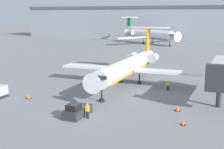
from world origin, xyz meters
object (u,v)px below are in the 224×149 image
Objects in this scene: traffic_cone_right at (177,108)px; jet_bridge at (222,71)px; airplane_main at (129,66)px; traffic_cone_left at (28,96)px; airplane_parked_far_right at (150,35)px; worker_by_wing at (168,85)px; pushback_tug at (77,111)px; traffic_cone_mid at (183,122)px; worker_near_tug at (87,111)px.

jet_bridge reaches higher than traffic_cone_right.
airplane_main is 18.29m from traffic_cone_left.
traffic_cone_right is at bearing -126.30° from jet_bridge.
airplane_parked_far_right reaches higher than traffic_cone_right.
airplane_parked_far_right reaches higher than worker_by_wing.
traffic_cone_left is at bearing -161.19° from jet_bridge.
airplane_main is 16.84m from jet_bridge.
traffic_cone_right is (21.40, 2.44, 0.02)m from traffic_cone_left.
worker_by_wing is 0.06× the size of airplane_parked_far_right.
pushback_tug is 12.84m from traffic_cone_right.
traffic_cone_left is 27.92m from jet_bridge.
worker_by_wing is 16.10m from traffic_cone_mid.
jet_bridge reaches higher than worker_near_tug.
pushback_tug is at bearing -148.45° from traffic_cone_right.
airplane_main is at bearing 94.78° from worker_near_tug.
traffic_cone_left is at bearing 157.73° from pushback_tug.
jet_bridge is (32.74, -80.67, 0.65)m from airplane_parked_far_right.
traffic_cone_left is at bearing -144.50° from worker_by_wing.
traffic_cone_right is (11.00, -12.32, -2.92)m from airplane_main.
worker_near_tug is at bearing -169.23° from traffic_cone_mid.
airplane_parked_far_right is (-27.99, 87.14, 3.41)m from traffic_cone_right.
traffic_cone_left is at bearing -85.79° from airplane_parked_far_right.
traffic_cone_right is (9.38, 7.02, -0.59)m from worker_near_tug.
traffic_cone_right reaches higher than traffic_cone_left.
pushback_tug is at bearing -139.96° from jet_bridge.
airplane_main reaches higher than traffic_cone_mid.
traffic_cone_mid is (10.93, 2.08, -0.65)m from worker_near_tug.
worker_by_wing is 0.13× the size of jet_bridge.
jet_bridge reaches higher than traffic_cone_left.
traffic_cone_left is at bearing 173.78° from traffic_cone_mid.
traffic_cone_mid is at bearing -105.67° from jet_bridge.
jet_bridge is at bearing -25.12° from worker_by_wing.
jet_bridge is at bearing 40.04° from pushback_tug.
pushback_tug is at bearing -79.70° from airplane_parked_far_right.
pushback_tug is 6.20× the size of traffic_cone_mid.
worker_near_tug is 2.25× the size of traffic_cone_right.
traffic_cone_left reaches higher than traffic_cone_mid.
airplane_parked_far_right reaches higher than jet_bridge.
traffic_cone_left is (-10.40, -14.75, -2.94)m from airplane_main.
traffic_cone_left is at bearing -173.50° from traffic_cone_right.
worker_near_tug is 96.02m from airplane_parked_far_right.
traffic_cone_mid is at bearing -71.72° from worker_by_wing.
worker_by_wing is (7.51, -1.98, -2.41)m from airplane_main.
worker_near_tug is at bearing -10.91° from pushback_tug.
airplane_parked_far_right is (-18.61, 94.16, 2.82)m from worker_near_tug.
jet_bridge reaches higher than worker_by_wing.
traffic_cone_left is 0.96× the size of traffic_cone_right.
traffic_cone_mid is at bearing -6.22° from traffic_cone_left.
airplane_main is at bearing 159.63° from jet_bridge.
worker_near_tug is at bearing -85.22° from airplane_main.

